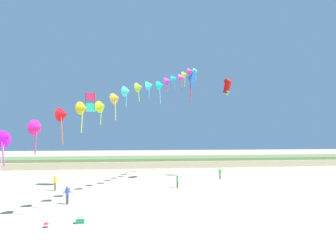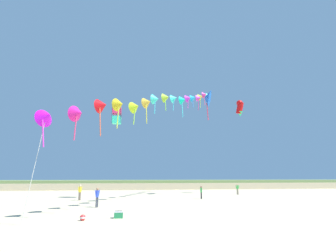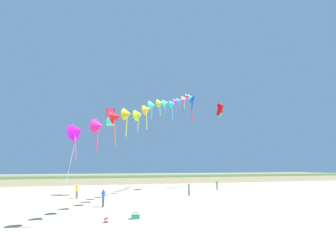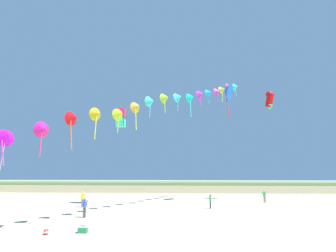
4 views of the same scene
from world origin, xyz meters
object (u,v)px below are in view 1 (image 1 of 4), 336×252
large_kite_low_lead (227,87)px  large_kite_mid_trail (191,78)px  large_kite_high_solo (91,102)px  person_near_right (220,173)px  person_far_left (177,181)px  person_near_left (67,194)px  beach_ball (46,225)px  person_mid_center (55,182)px  beach_cooler (80,220)px

large_kite_low_lead → large_kite_mid_trail: bearing=-163.8°
large_kite_high_solo → large_kite_low_lead: bearing=17.3°
person_near_right → person_far_left: person_near_right is taller
person_near_left → beach_ball: 7.14m
large_kite_high_solo → person_far_left: bearing=-10.7°
person_near_right → large_kite_mid_trail: size_ratio=0.32×
person_mid_center → large_kite_mid_trail: (17.30, 6.16, 13.72)m
person_near_left → large_kite_mid_trail: size_ratio=0.34×
person_near_right → large_kite_mid_trail: (-4.45, -0.39, 13.82)m
large_kite_high_solo → beach_cooler: (1.17, -15.64, -10.26)m
person_near_left → large_kite_mid_trail: bearing=43.1°
person_near_left → large_kite_low_lead: (20.66, 15.39, 12.95)m
beach_ball → large_kite_mid_trail: bearing=54.9°
person_near_right → beach_cooler: (-16.86, -20.40, -0.70)m
person_far_left → person_mid_center: bearing=179.2°
person_far_left → beach_ball: bearing=-128.7°
person_near_right → large_kite_high_solo: bearing=-165.2°
beach_ball → person_near_right: bearing=48.0°
person_near_right → person_mid_center: bearing=-163.2°
person_near_left → person_mid_center: person_mid_center is taller
person_near_left → person_near_right: bearing=36.4°
person_near_left → person_mid_center: 7.95m
person_near_left → large_kite_high_solo: (0.94, 9.24, 9.51)m
person_mid_center → person_near_right: bearing=16.8°
person_near_left → large_kite_low_lead: large_kite_low_lead is taller
person_far_left → large_kite_low_lead: bearing=41.5°
person_mid_center → beach_cooler: size_ratio=3.03×
person_mid_center → beach_ball: bearing=-79.3°
beach_cooler → person_near_left: bearing=108.3°
beach_cooler → beach_ball: size_ratio=1.59×
large_kite_mid_trail → large_kite_low_lead: bearing=16.2°
person_near_right → large_kite_mid_trail: 14.52m
person_far_left → large_kite_mid_trail: size_ratio=0.31×
person_near_right → beach_ball: bearing=-132.0°
person_near_left → large_kite_mid_trail: 24.20m
large_kite_mid_trail → beach_cooler: 27.66m
person_near_right → beach_cooler: bearing=-129.6°
beach_cooler → person_mid_center: bearing=109.4°
large_kite_low_lead → beach_cooler: (-18.54, -21.79, -13.71)m
person_far_left → beach_cooler: 16.57m
person_near_left → person_far_left: bearing=32.3°
person_far_left → large_kite_low_lead: large_kite_low_lead is taller
person_near_right → large_kite_high_solo: large_kite_high_solo is taller
beach_ball → beach_cooler: bearing=18.0°
large_kite_low_lead → large_kite_mid_trail: 6.44m
person_near_left → person_far_left: (11.47, 7.25, -0.09)m
person_near_left → large_kite_high_solo: large_kite_high_solo is taller
person_near_right → person_mid_center: person_mid_center is taller
person_far_left → person_near_right: bearing=42.0°
beach_cooler → person_near_right: bearing=50.4°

